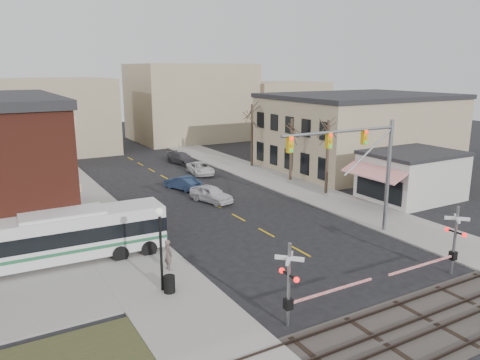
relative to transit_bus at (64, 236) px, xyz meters
name	(u,v)px	position (x,y,z in m)	size (l,w,h in m)	color
ground	(321,262)	(13.29, -7.56, -1.73)	(160.00, 160.00, 0.00)	black
sidewalk_west	(86,203)	(3.79, 12.44, -1.67)	(5.00, 60.00, 0.12)	gray
sidewalk_east	(269,178)	(22.79, 12.44, -1.67)	(5.00, 60.00, 0.12)	gray
ballast_strip	(433,323)	(13.29, -15.56, -1.70)	(160.00, 5.00, 0.06)	#332D28
rail_tracks	(433,321)	(13.29, -15.56, -1.61)	(160.00, 3.91, 0.14)	#2D231E
tan_building	(359,130)	(35.29, 12.44, 2.53)	(20.30, 15.30, 8.50)	tan
awning_shop	(412,175)	(29.26, -0.56, 0.43)	(9.74, 6.20, 4.30)	beige
tree_east_a	(327,157)	(23.79, 4.44, 1.76)	(0.28, 0.28, 6.75)	#382B21
tree_east_b	(291,149)	(24.09, 10.44, 1.54)	(0.28, 0.28, 6.30)	#382B21
tree_east_c	(252,135)	(24.29, 18.44, 1.99)	(0.28, 0.28, 7.20)	#382B21
transit_bus	(64,236)	(0.00, 0.00, 0.00)	(11.94, 3.04, 3.05)	silver
traffic_signal_mast	(362,157)	(18.16, -5.53, 3.97)	(9.25, 0.30, 8.00)	gray
rr_crossing_west	(296,284)	(7.83, -12.37, 0.24)	(5.60, 1.36, 4.00)	gray
rr_crossing_east	(450,243)	(18.29, -12.50, 0.24)	(5.60, 1.36, 4.00)	gray
street_lamp	(160,232)	(3.67, -6.40, 1.57)	(0.44, 0.44, 4.47)	black
trash_bin	(169,284)	(3.89, -6.82, -1.16)	(0.60, 0.60, 0.90)	black
car_a	(211,194)	(13.44, 7.47, -1.00)	(1.72, 4.28, 1.46)	silver
car_b	(182,183)	(12.94, 12.67, -1.06)	(1.41, 4.05, 1.33)	#1C2B46
car_c	(200,168)	(17.31, 17.87, -1.09)	(2.14, 4.63, 1.29)	silver
car_d	(182,158)	(17.80, 24.07, -1.05)	(1.90, 4.68, 1.36)	#3C3B40
pedestrian_near	(168,255)	(4.91, -4.12, -0.72)	(0.65, 0.43, 1.79)	#645550
pedestrian_far	(120,238)	(3.30, -0.03, -0.76)	(0.82, 0.64, 1.69)	#3A3862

